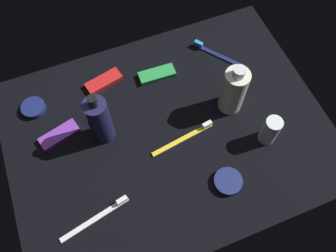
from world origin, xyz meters
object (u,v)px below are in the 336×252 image
lotion_bottle (100,120)px  snack_bar_purple (59,135)px  cream_tin_left (228,181)px  cream_tin_right (34,108)px  toothbrush_white (99,216)px  toothbrush_yellow (186,137)px  toothbrush_navy (217,54)px  deodorant_stick (270,130)px  snack_bar_red (104,82)px  snack_bar_green (157,74)px  bodywash_bottle (234,90)px

lotion_bottle → snack_bar_purple: (-11.16, 3.75, -7.24)cm
cream_tin_left → snack_bar_purple: bearing=142.1°
snack_bar_purple → cream_tin_right: cream_tin_right is taller
snack_bar_purple → cream_tin_left: 45.03cm
toothbrush_white → cream_tin_right: bearing=103.4°
toothbrush_yellow → toothbrush_navy: (19.11, 21.51, 0.00)cm
deodorant_stick → snack_bar_red: size_ratio=0.87×
toothbrush_white → cream_tin_left: toothbrush_white is taller
deodorant_stick → snack_bar_green: size_ratio=0.87×
toothbrush_yellow → snack_bar_green: size_ratio=1.73×
deodorant_stick → toothbrush_white: deodorant_stick is taller
toothbrush_yellow → toothbrush_white: size_ratio=1.01×
toothbrush_navy → snack_bar_green: size_ratio=1.44×
snack_bar_green → toothbrush_white: bearing=-127.3°
cream_tin_left → toothbrush_navy: bearing=68.5°
snack_bar_green → cream_tin_right: cream_tin_right is taller
toothbrush_yellow → toothbrush_white: (-27.16, -11.39, 0.00)cm
bodywash_bottle → snack_bar_purple: bearing=170.3°
cream_tin_left → toothbrush_yellow: bearing=107.6°
toothbrush_navy → snack_bar_purple: (-49.90, -8.89, 0.14)cm
toothbrush_white → snack_bar_green: (27.00, 32.59, 0.14)cm
bodywash_bottle → snack_bar_green: size_ratio=1.59×
bodywash_bottle → toothbrush_yellow: size_ratio=0.92×
toothbrush_yellow → cream_tin_right: bearing=146.7°
bodywash_bottle → lotion_bottle: bearing=173.3°
snack_bar_red → cream_tin_left: bearing=-76.5°
toothbrush_navy → bodywash_bottle: bearing=-104.1°
bodywash_bottle → toothbrush_navy: 18.55cm
snack_bar_red → snack_bar_green: same height
toothbrush_yellow → toothbrush_navy: size_ratio=1.20×
bodywash_bottle → toothbrush_yellow: (-14.92, -4.80, -6.85)cm
snack_bar_red → cream_tin_right: size_ratio=1.62×
lotion_bottle → snack_bar_green: 24.15cm
snack_bar_purple → cream_tin_left: bearing=-52.8°
bodywash_bottle → cream_tin_right: bearing=159.9°
snack_bar_purple → snack_bar_red: same height
deodorant_stick → toothbrush_yellow: deodorant_stick is taller
lotion_bottle → snack_bar_green: bearing=32.3°
bodywash_bottle → toothbrush_white: (-42.07, -16.18, -6.85)cm
deodorant_stick → toothbrush_yellow: size_ratio=0.50×
lotion_bottle → cream_tin_right: 22.45cm
snack_bar_purple → snack_bar_green: bearing=0.7°
cream_tin_right → snack_bar_purple: bearing=-66.6°
snack_bar_green → snack_bar_purple: bearing=-162.0°
snack_bar_green → snack_bar_red: bearing=170.0°
deodorant_stick → snack_bar_green: 35.21cm
toothbrush_yellow → snack_bar_green: toothbrush_yellow is taller
bodywash_bottle → deodorant_stick: (4.53, -12.60, -2.94)cm
toothbrush_white → cream_tin_left: (31.91, -3.64, 0.17)cm
lotion_bottle → deodorant_stick: 42.62cm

